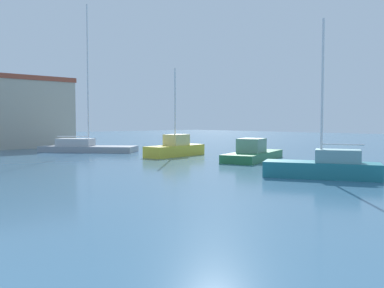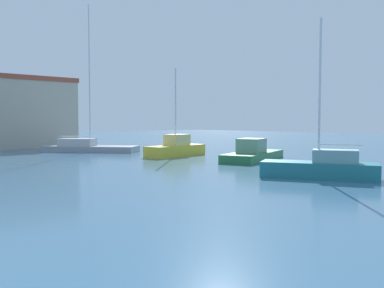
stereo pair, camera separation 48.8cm
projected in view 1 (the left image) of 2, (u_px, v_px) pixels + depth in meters
The scene contains 6 objects.
water at pixel (102, 166), 26.49m from camera, with size 160.00×160.00×0.00m, color #38607F.
sailboat_yellow_inner_mooring at pixel (175, 148), 33.67m from camera, with size 5.99×2.79×7.20m.
sailboat_grey_center_channel at pixel (86, 147), 38.54m from camera, with size 7.77×8.59×13.70m.
sailboat_teal_near_pier at pixel (324, 167), 20.72m from camera, with size 4.28×5.78×8.00m.
motorboat_green_far_left at pixel (253, 153), 30.20m from camera, with size 7.67×4.78×1.62m.
harbor_office at pixel (7, 112), 44.16m from camera, with size 12.82×7.16×7.66m.
Camera 1 is at (1.90, -3.63, 2.87)m, focal length 38.29 mm.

